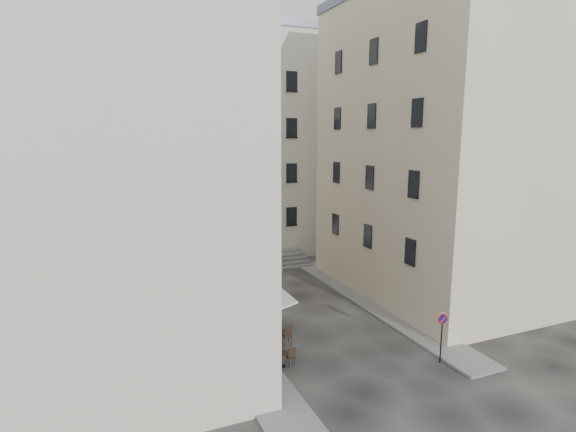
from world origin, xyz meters
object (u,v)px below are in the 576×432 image
no_parking_sign (442,328)px  pedestrian (246,303)px  bistro_table_a (281,358)px  bistro_table_b (277,337)px

no_parking_sign → pedestrian: no_parking_sign is taller
no_parking_sign → bistro_table_a: bearing=175.0°
bistro_table_b → pedestrian: 4.00m
pedestrian → bistro_table_a: bearing=86.8°
no_parking_sign → bistro_table_a: 7.13m
bistro_table_a → bistro_table_b: 1.95m
bistro_table_a → pedestrian: size_ratio=0.73×
pedestrian → no_parking_sign: bearing=126.9°
bistro_table_b → pedestrian: bearing=94.0°
bistro_table_b → bistro_table_a: bearing=-105.9°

